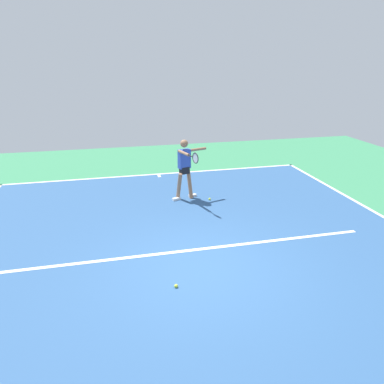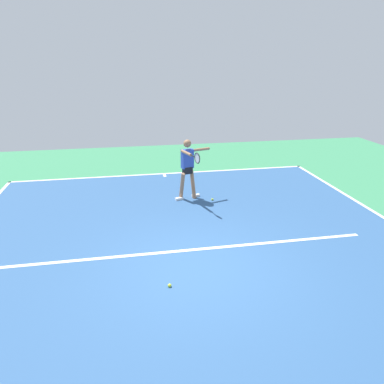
% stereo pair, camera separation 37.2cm
% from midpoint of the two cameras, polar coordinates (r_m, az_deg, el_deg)
% --- Properties ---
extents(ground_plane, '(21.79, 21.79, 0.00)m').
position_cam_midpoint_polar(ground_plane, '(7.23, 0.28, -11.99)').
color(ground_plane, '#388456').
extents(court_surface, '(10.56, 12.75, 0.00)m').
position_cam_midpoint_polar(court_surface, '(7.23, 0.28, -11.98)').
color(court_surface, '#2D5484').
rests_on(court_surface, ground_plane).
extents(court_line_baseline_near, '(10.56, 0.10, 0.01)m').
position_cam_midpoint_polar(court_line_baseline_near, '(12.93, -6.23, 2.86)').
color(court_line_baseline_near, white).
rests_on(court_line_baseline_near, ground_plane).
extents(court_line_service, '(7.92, 0.10, 0.01)m').
position_cam_midpoint_polar(court_line_service, '(7.83, -0.95, -9.23)').
color(court_line_service, white).
rests_on(court_line_service, ground_plane).
extents(court_line_centre_mark, '(0.10, 0.30, 0.01)m').
position_cam_midpoint_polar(court_line_centre_mark, '(12.74, -6.11, 2.60)').
color(court_line_centre_mark, white).
rests_on(court_line_centre_mark, ground_plane).
extents(tennis_player, '(1.09, 1.31, 1.78)m').
position_cam_midpoint_polar(tennis_player, '(10.26, -2.15, 4.26)').
color(tennis_player, '#9E7051').
rests_on(tennis_player, ground_plane).
extents(tennis_ball_by_baseline, '(0.07, 0.07, 0.07)m').
position_cam_midpoint_polar(tennis_ball_by_baseline, '(6.68, -4.21, -14.76)').
color(tennis_ball_by_baseline, '#CCE033').
rests_on(tennis_ball_by_baseline, ground_plane).
extents(tennis_ball_far_corner, '(0.07, 0.07, 0.07)m').
position_cam_midpoint_polar(tennis_ball_far_corner, '(10.46, 1.82, -1.14)').
color(tennis_ball_far_corner, '#CCE033').
rests_on(tennis_ball_far_corner, ground_plane).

